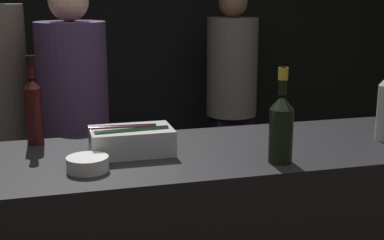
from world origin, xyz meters
name	(u,v)px	position (x,y,z in m)	size (l,w,h in m)	color
wall_back_chalkboard	(117,29)	(0.00, 2.65, 1.40)	(6.40, 0.06, 2.80)	black
ice_bin_with_bottles	(130,139)	(-0.25, 0.38, 1.11)	(0.32, 0.20, 0.11)	silver
bowl_white	(88,163)	(-0.43, 0.21, 1.08)	(0.15, 0.15, 0.05)	white
red_wine_bottle_black_foil	(34,107)	(-0.62, 0.62, 1.21)	(0.07, 0.07, 0.37)	#380F0F
champagne_bottle	(281,125)	(0.27, 0.13, 1.20)	(0.09, 0.09, 0.36)	black
person_in_hoodie	(232,93)	(0.76, 2.07, 0.95)	(0.37, 0.37, 1.72)	black
person_grey_polo	(75,126)	(-0.43, 1.27, 0.97)	(0.37, 0.37, 1.74)	black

